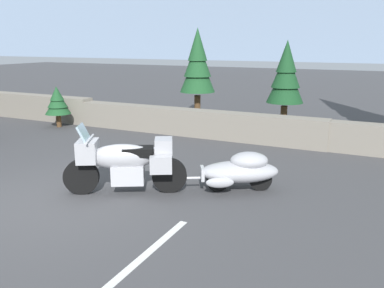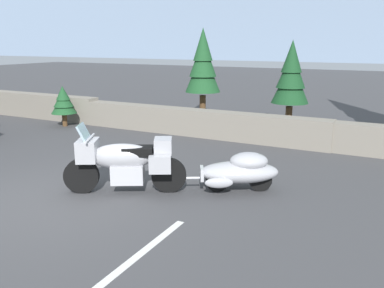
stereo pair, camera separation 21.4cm
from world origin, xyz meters
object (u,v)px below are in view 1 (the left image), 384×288
Objects in this scene: pine_tree_secondary at (286,75)px; pine_tree_far_right at (198,64)px; car_shaped_trailer at (240,170)px; touring_motorcycle at (125,161)px.

pine_tree_secondary is 3.22m from pine_tree_far_right.
pine_tree_far_right is (-3.19, 0.34, 0.26)m from pine_tree_secondary.
car_shaped_trailer is 0.64× the size of pine_tree_far_right.
touring_motorcycle is at bearing -75.84° from pine_tree_far_right.
touring_motorcycle reaches higher than car_shaped_trailer.
touring_motorcycle is 7.45m from pine_tree_far_right.
pine_tree_secondary reaches higher than touring_motorcycle.
pine_tree_far_right reaches higher than touring_motorcycle.
car_shaped_trailer is at bearing -84.93° from pine_tree_secondary.
touring_motorcycle is 0.64× the size of pine_tree_far_right.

